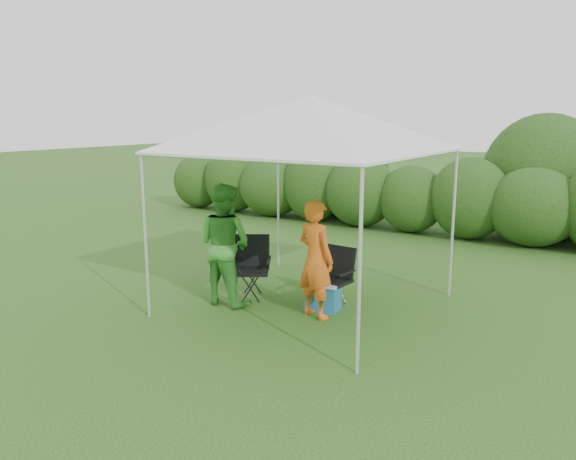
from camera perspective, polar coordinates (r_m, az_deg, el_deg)
The scene contains 9 objects.
ground at distance 7.42m, azimuth -0.04°, elevation -8.71°, with size 70.00×70.00×0.00m, color #35621F.
hedge at distance 12.53m, azimuth 15.33°, elevation 3.16°, with size 15.44×1.53×1.80m.
canopy at distance 7.38m, azimuth 2.12°, elevation 10.71°, with size 3.10×3.10×2.83m.
chair_right at distance 7.72m, azimuth 4.85°, elevation -4.35°, with size 0.54×0.49×0.81m.
chair_left at distance 8.09m, azimuth -3.72°, elevation -3.30°, with size 0.69×0.68×0.88m.
man at distance 7.19m, azimuth 2.83°, elevation -2.98°, with size 0.56×0.37×1.54m, color orange.
woman at distance 7.74m, azimuth -6.50°, elevation -1.44°, with size 0.82×0.64×1.68m, color green.
cooler at distance 7.60m, azimuth 3.57°, elevation -6.70°, with size 0.50×0.40×0.38m.
bottle at distance 7.45m, azimuth 3.85°, elevation -4.63°, with size 0.06×0.06×0.23m, color #592D0C.
Camera 1 is at (3.81, -5.82, 2.58)m, focal length 35.00 mm.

